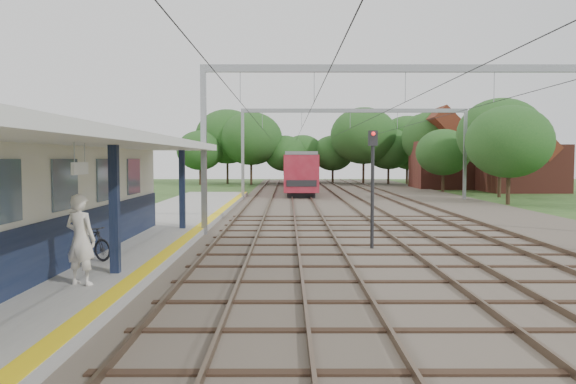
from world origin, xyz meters
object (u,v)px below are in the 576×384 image
object	(u,v)px
signal_post	(373,177)
bicycle	(89,243)
person	(81,239)
train	(297,169)

from	to	relation	value
signal_post	bicycle	bearing A→B (deg)	-174.01
bicycle	signal_post	bearing A→B (deg)	-38.05
person	bicycle	bearing A→B (deg)	-54.53
person	train	world-z (taller)	train
train	signal_post	xyz separation A→B (m)	(1.85, -41.14, 0.53)
bicycle	signal_post	size ratio (longest dim) A/B	0.40
person	train	distance (m)	48.22
train	signal_post	distance (m)	41.19
train	person	bearing A→B (deg)	-96.86
bicycle	signal_post	distance (m)	9.42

